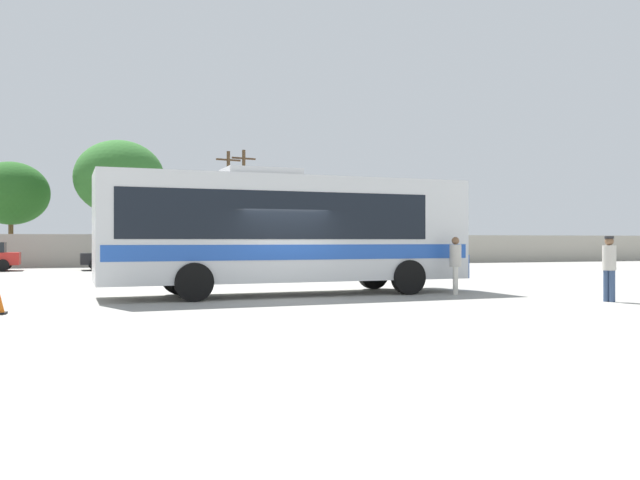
% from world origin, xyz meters
% --- Properties ---
extents(ground_plane, '(300.00, 300.00, 0.00)m').
position_xyz_m(ground_plane, '(0.00, 10.00, 0.00)').
color(ground_plane, gray).
extents(perimeter_wall, '(80.00, 0.30, 1.99)m').
position_xyz_m(perimeter_wall, '(0.00, 24.53, 1.00)').
color(perimeter_wall, '#9E998C').
rests_on(perimeter_wall, ground_plane).
extents(coach_bus_silver_blue, '(11.20, 3.17, 3.74)m').
position_xyz_m(coach_bus_silver_blue, '(0.25, 1.06, 1.99)').
color(coach_bus_silver_blue, silver).
rests_on(coach_bus_silver_blue, ground_plane).
extents(attendant_by_bus_door, '(0.48, 0.48, 1.73)m').
position_xyz_m(attendant_by_bus_door, '(5.17, -0.47, 0.98)').
color(attendant_by_bus_door, silver).
rests_on(attendant_by_bus_door, ground_plane).
extents(passenger_waiting_on_apron, '(0.45, 0.45, 1.75)m').
position_xyz_m(passenger_waiting_on_apron, '(7.91, -3.75, 0.99)').
color(passenger_waiting_on_apron, '#33476B').
rests_on(passenger_waiting_on_apron, ground_plane).
extents(parked_car_second_black, '(4.11, 2.16, 1.44)m').
position_xyz_m(parked_car_second_black, '(-4.22, 19.99, 0.77)').
color(parked_car_second_black, black).
rests_on(parked_car_second_black, ground_plane).
extents(parked_car_third_dark_blue, '(4.30, 2.24, 1.44)m').
position_xyz_m(parked_car_third_dark_blue, '(1.60, 20.47, 0.77)').
color(parked_car_third_dark_blue, navy).
rests_on(parked_car_third_dark_blue, ground_plane).
extents(utility_pole_near, '(1.78, 0.50, 7.84)m').
position_xyz_m(utility_pole_near, '(3.29, 27.77, 4.10)').
color(utility_pole_near, '#4C3823').
rests_on(utility_pole_near, ground_plane).
extents(utility_pole_far, '(1.78, 0.52, 8.05)m').
position_xyz_m(utility_pole_far, '(4.48, 28.29, 4.21)').
color(utility_pole_far, '#4C3823').
rests_on(utility_pole_far, ground_plane).
extents(roadside_tree_midleft, '(5.01, 5.01, 6.94)m').
position_xyz_m(roadside_tree_midleft, '(-10.96, 30.79, 4.80)').
color(roadside_tree_midleft, brown).
rests_on(roadside_tree_midleft, ground_plane).
extents(roadside_tree_midright, '(5.96, 5.96, 8.38)m').
position_xyz_m(roadside_tree_midright, '(-3.98, 28.56, 5.84)').
color(roadside_tree_midright, brown).
rests_on(roadside_tree_midright, ground_plane).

